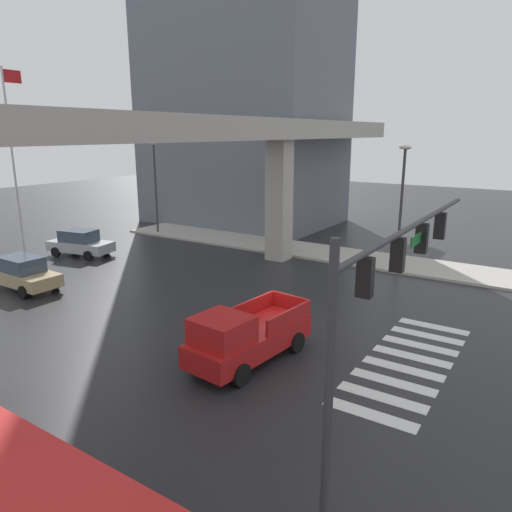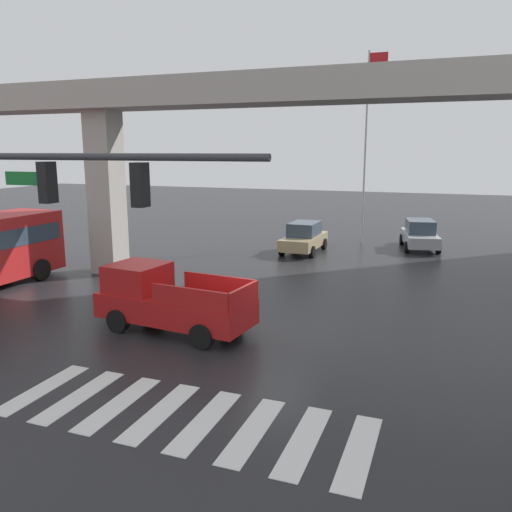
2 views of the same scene
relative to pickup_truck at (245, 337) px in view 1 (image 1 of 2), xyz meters
The scene contains 12 objects.
ground_plane 3.43m from the pickup_truck, 15.58° to the left, with size 120.00×120.00×0.00m, color #232326.
crosswalk_stripes 5.87m from the pickup_truck, 56.88° to the right, with size 8.25×2.80×0.01m.
elevated_overpass 9.56m from the pickup_truck, 63.24° to the left, with size 51.30×2.39×8.72m.
sidewalk_east 16.19m from the pickup_truck, 10.27° to the left, with size 4.00×36.00×0.15m, color #ADA89E.
pickup_truck is the anchor object (origin of this frame).
sedan_tan 14.35m from the pickup_truck, 87.55° to the left, with size 2.01×4.33×1.72m.
sedan_silver 19.00m from the pickup_truck, 69.16° to the left, with size 2.57×4.56×1.72m.
traffic_signal_mast 6.89m from the pickup_truck, 107.29° to the right, with size 10.89×0.32×6.20m.
street_lamp_near_corner 15.15m from the pickup_truck, ahead, with size 0.44×0.70×7.24m.
street_lamp_mid_block 16.86m from the pickup_truck, 26.82° to the left, with size 0.44×0.70×7.24m.
street_lamp_far_north 23.88m from the pickup_truck, 51.49° to the left, with size 0.44×0.70×7.24m.
flagpole 19.54m from the pickup_truck, 79.75° to the left, with size 1.16×0.12×11.49m.
Camera 1 is at (-15.98, -9.64, 7.94)m, focal length 33.63 mm.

